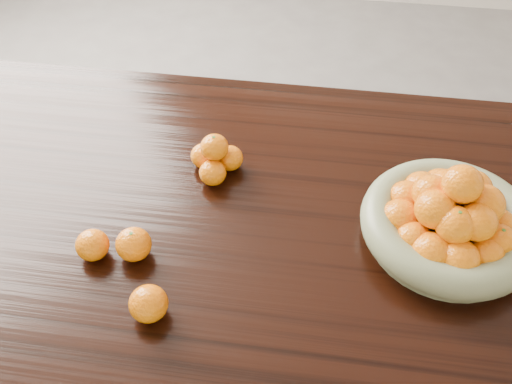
# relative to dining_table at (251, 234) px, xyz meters

# --- Properties ---
(ground) EXTENTS (5.00, 5.00, 0.00)m
(ground) POSITION_rel_dining_table_xyz_m (0.00, 0.00, -0.66)
(ground) COLOR #605D5A
(ground) RESTS_ON ground
(dining_table) EXTENTS (2.00, 1.00, 0.75)m
(dining_table) POSITION_rel_dining_table_xyz_m (0.00, 0.00, 0.00)
(dining_table) COLOR black
(dining_table) RESTS_ON ground
(fruit_bowl) EXTENTS (0.38, 0.38, 0.20)m
(fruit_bowl) POSITION_rel_dining_table_xyz_m (0.43, -0.02, 0.15)
(fruit_bowl) COLOR #747A59
(fruit_bowl) RESTS_ON dining_table
(orange_pyramid) EXTENTS (0.13, 0.12, 0.11)m
(orange_pyramid) POSITION_rel_dining_table_xyz_m (-0.10, 0.11, 0.13)
(orange_pyramid) COLOR orange
(orange_pyramid) RESTS_ON dining_table
(loose_orange_0) EXTENTS (0.08, 0.08, 0.07)m
(loose_orange_0) POSITION_rel_dining_table_xyz_m (-0.23, -0.17, 0.12)
(loose_orange_0) COLOR orange
(loose_orange_0) RESTS_ON dining_table
(loose_orange_1) EXTENTS (0.07, 0.07, 0.07)m
(loose_orange_1) POSITION_rel_dining_table_xyz_m (-0.31, -0.18, 0.12)
(loose_orange_1) COLOR orange
(loose_orange_1) RESTS_ON dining_table
(loose_orange_2) EXTENTS (0.08, 0.08, 0.07)m
(loose_orange_2) POSITION_rel_dining_table_xyz_m (-0.15, -0.30, 0.13)
(loose_orange_2) COLOR orange
(loose_orange_2) RESTS_ON dining_table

